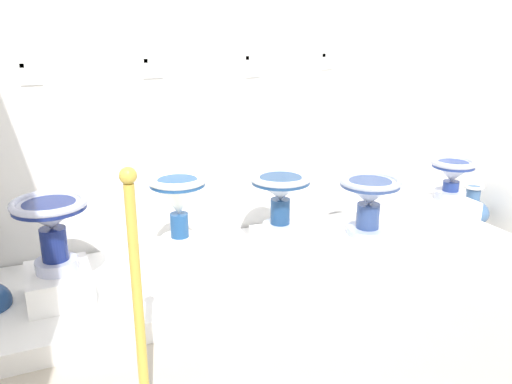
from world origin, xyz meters
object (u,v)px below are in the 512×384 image
at_px(antique_toilet_squat_floral, 281,190).
at_px(stanchion_post_near_left, 142,357).
at_px(antique_toilet_leftmost, 452,173).
at_px(antique_toilet_slender_white, 178,198).
at_px(plinth_block_broad_patterned, 59,284).
at_px(info_placard_second, 152,67).
at_px(plinth_block_squat_floral, 280,242).
at_px(decorative_vase_companion, 471,211).
at_px(antique_toilet_tall_cobalt, 369,195).
at_px(plinth_block_tall_cobalt, 366,236).
at_px(info_placard_third, 253,65).
at_px(info_placard_fourth, 327,60).
at_px(plinth_block_slender_white, 181,260).
at_px(plinth_block_leftmost, 448,212).
at_px(antique_toilet_broad_patterned, 51,219).
at_px(info_placard_first, 30,73).

xyz_separation_m(antique_toilet_squat_floral, stanchion_post_near_left, (-1.12, -1.03, -0.24)).
bearing_deg(antique_toilet_leftmost, antique_toilet_slender_white, 179.28).
distance_m(plinth_block_broad_patterned, info_placard_second, 1.41).
bearing_deg(plinth_block_squat_floral, decorative_vase_companion, 0.93).
bearing_deg(antique_toilet_leftmost, antique_toilet_tall_cobalt, 177.61).
relative_size(antique_toilet_slender_white, plinth_block_tall_cobalt, 1.12).
height_order(info_placard_second, info_placard_third, info_placard_third).
xyz_separation_m(antique_toilet_squat_floral, plinth_block_tall_cobalt, (0.65, -0.05, -0.41)).
bearing_deg(antique_toilet_tall_cobalt, info_placard_second, 157.17).
relative_size(plinth_block_tall_cobalt, info_placard_fourth, 3.06).
bearing_deg(plinth_block_tall_cobalt, info_placard_second, 157.17).
bearing_deg(info_placard_third, stanchion_post_near_left, -126.80).
bearing_deg(plinth_block_slender_white, plinth_block_leftmost, -0.72).
distance_m(plinth_block_squat_floral, info_placard_fourth, 1.36).
height_order(plinth_block_slender_white, decorative_vase_companion, decorative_vase_companion).
xyz_separation_m(plinth_block_tall_cobalt, info_placard_third, (-0.62, 0.55, 1.14)).
distance_m(antique_toilet_leftmost, decorative_vase_companion, 0.52).
bearing_deg(plinth_block_slender_white, plinth_block_broad_patterned, 179.96).
relative_size(plinth_block_squat_floral, stanchion_post_near_left, 0.32).
bearing_deg(antique_toilet_broad_patterned, antique_toilet_squat_floral, 2.18).
bearing_deg(info_placard_third, decorative_vase_companion, -15.93).
bearing_deg(info_placard_fourth, info_placard_third, 180.00).
bearing_deg(antique_toilet_slender_white, info_placard_second, 87.46).
bearing_deg(info_placard_fourth, antique_toilet_squat_floral, -140.70).
bearing_deg(plinth_block_squat_floral, info_placard_fourth, 39.30).
relative_size(info_placard_fourth, decorative_vase_companion, 0.34).
distance_m(antique_toilet_broad_patterned, info_placard_third, 1.65).
relative_size(info_placard_second, stanchion_post_near_left, 0.12).
height_order(plinth_block_broad_patterned, antique_toilet_tall_cobalt, antique_toilet_tall_cobalt).
bearing_deg(info_placard_second, decorative_vase_companion, -11.43).
bearing_deg(plinth_block_squat_floral, plinth_block_tall_cobalt, -4.29).
height_order(plinth_block_slender_white, plinth_block_squat_floral, plinth_block_slender_white).
xyz_separation_m(plinth_block_broad_patterned, info_placard_first, (-0.00, 0.55, 1.08)).
xyz_separation_m(plinth_block_tall_cobalt, stanchion_post_near_left, (-1.77, -0.98, 0.16)).
xyz_separation_m(plinth_block_leftmost, info_placard_first, (-2.70, 0.58, 1.06)).
xyz_separation_m(info_placard_second, info_placard_third, (0.68, 0.00, -0.01)).
bearing_deg(plinth_block_tall_cobalt, decorative_vase_companion, 4.21).
bearing_deg(stanchion_post_near_left, plinth_block_squat_floral, 42.69).
distance_m(info_placard_first, decorative_vase_companion, 3.29).
bearing_deg(antique_toilet_squat_floral, antique_toilet_broad_patterned, -177.82).
height_order(info_placard_first, info_placard_second, info_placard_second).
bearing_deg(plinth_block_slender_white, plinth_block_tall_cobalt, 0.15).
relative_size(plinth_block_broad_patterned, plinth_block_slender_white, 1.09).
distance_m(plinth_block_tall_cobalt, decorative_vase_companion, 1.04).
height_order(antique_toilet_slender_white, info_placard_second, info_placard_second).
distance_m(plinth_block_tall_cobalt, stanchion_post_near_left, 2.03).
bearing_deg(antique_toilet_slender_white, plinth_block_slender_white, 180.00).
height_order(antique_toilet_broad_patterned, info_placard_third, info_placard_third).
xyz_separation_m(antique_toilet_leftmost, info_placard_fourth, (-0.73, 0.58, 0.77)).
bearing_deg(info_placard_fourth, info_placard_second, 180.00).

